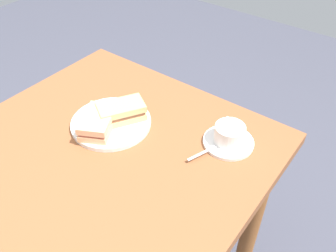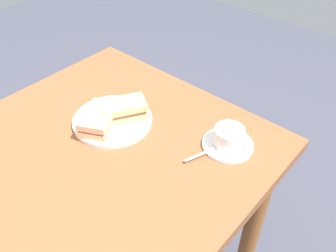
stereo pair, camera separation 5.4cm
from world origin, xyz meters
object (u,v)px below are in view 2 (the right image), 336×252
at_px(coffee_cup, 229,136).
at_px(spoon, 205,152).
at_px(dining_table, 42,221).
at_px(sandwich_plate, 113,120).
at_px(coffee_saucer, 228,145).
at_px(sandwich_front, 123,110).
at_px(sandwich_back, 99,119).

distance_m(coffee_cup, spoon, 0.08).
bearing_deg(dining_table, sandwich_plate, 11.00).
relative_size(dining_table, coffee_saucer, 8.82).
xyz_separation_m(dining_table, coffee_cup, (0.47, -0.26, 0.14)).
bearing_deg(coffee_cup, sandwich_plate, 113.81).
height_order(sandwich_plate, coffee_cup, coffee_cup).
bearing_deg(coffee_cup, sandwich_front, 110.25).
bearing_deg(sandwich_plate, coffee_saucer, -66.42).
xyz_separation_m(sandwich_front, sandwich_back, (-0.08, 0.02, -0.00)).
relative_size(dining_table, sandwich_back, 8.09).
bearing_deg(sandwich_front, sandwich_back, 163.85).
xyz_separation_m(dining_table, spoon, (0.40, -0.24, 0.12)).
bearing_deg(spoon, sandwich_back, 110.74).
height_order(sandwich_plate, coffee_saucer, sandwich_plate).
bearing_deg(sandwich_plate, sandwich_front, -31.03).
relative_size(sandwich_back, coffee_cup, 1.59).
bearing_deg(coffee_cup, coffee_saucer, -143.00).
distance_m(sandwich_front, spoon, 0.29).
relative_size(sandwich_plate, sandwich_back, 1.53).
distance_m(sandwich_back, coffee_cup, 0.38).
bearing_deg(spoon, dining_table, 148.91).
height_order(sandwich_front, sandwich_back, sandwich_front).
xyz_separation_m(sandwich_back, coffee_cup, (0.19, -0.33, 0.00)).
relative_size(sandwich_plate, sandwich_front, 1.53).
distance_m(sandwich_front, coffee_saucer, 0.33).
bearing_deg(sandwich_plate, sandwich_back, 175.18).
xyz_separation_m(coffee_cup, spoon, (-0.08, 0.03, -0.03)).
xyz_separation_m(sandwich_plate, sandwich_back, (-0.05, 0.00, 0.03)).
bearing_deg(sandwich_back, coffee_saucer, -60.30).
relative_size(sandwich_plate, coffee_cup, 2.43).
bearing_deg(spoon, sandwich_front, 97.85).
bearing_deg(coffee_saucer, sandwich_back, 119.70).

